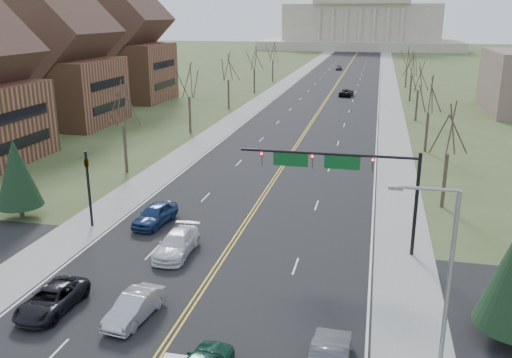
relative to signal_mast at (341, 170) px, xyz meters
The scene contains 32 objects.
ground 16.46m from the signal_mast, 118.88° to the right, with size 600.00×600.00×0.00m, color #415128.
road 96.96m from the signal_mast, 94.41° to the left, with size 20.00×380.00×0.01m, color black.
cross_road 12.03m from the signal_mast, 134.80° to the right, with size 120.00×14.00×0.01m, color black.
sidewalk_left 98.61m from the signal_mast, 101.39° to the left, with size 4.00×380.00×0.03m, color gray.
sidewalk_right 96.78m from the signal_mast, 87.30° to the left, with size 4.00×380.00×0.03m, color gray.
center_line 96.96m from the signal_mast, 94.41° to the left, with size 0.42×380.00×0.01m, color gold.
edge_line_left 98.20m from the signal_mast, 100.13° to the left, with size 0.15×380.00×0.01m, color silver.
edge_line_right 96.70m from the signal_mast, 88.60° to the left, with size 0.15×380.00×0.01m, color silver.
capitol 236.68m from the signal_mast, 91.80° to the left, with size 90.00×60.00×50.00m.
signal_mast is the anchor object (origin of this frame).
signal_left 19.06m from the signal_mast, behind, with size 0.32×0.36×6.00m.
street_light 14.51m from the signal_mast, 68.59° to the right, with size 2.90×0.25×9.07m.
tree_r_0 13.26m from the signal_mast, 52.51° to the left, with size 3.74×3.74×8.50m.
tree_l_0 27.17m from the signal_mast, 147.71° to the left, with size 3.96×3.96×9.00m.
tree_r_1 31.56m from the signal_mast, 75.21° to the left, with size 3.74×3.74×8.50m.
tree_l_1 41.45m from the signal_mast, 123.63° to the left, with size 3.96×3.96×9.00m.
tree_r_2 51.15m from the signal_mast, 80.94° to the left, with size 3.74×3.74×8.50m.
tree_l_2 59.15m from the signal_mast, 112.83° to the left, with size 3.96×3.96×9.00m.
tree_r_3 70.96m from the signal_mast, 83.48° to the left, with size 3.74×3.74×8.50m.
tree_l_3 77.96m from the signal_mast, 107.12° to the left, with size 3.96×3.96×9.00m.
tree_r_4 90.86m from the signal_mast, 84.91° to the left, with size 3.74×3.74×8.50m.
tree_l_4 97.25m from the signal_mast, 103.65° to the left, with size 3.96×3.96×9.00m.
conifer_l 25.53m from the signal_mast, behind, with size 3.64×3.64×6.50m.
bldg_left_mid 56.81m from the signal_mast, 139.96° to the left, with size 15.10×14.28×20.75m.
bldg_left_far 75.76m from the signal_mast, 126.91° to the left, with size 17.10×14.28×23.25m.
car_nb_outer_lead 14.97m from the signal_mast, 87.08° to the right, with size 1.71×4.91×1.62m, color #46494E.
car_sb_inner_lead 16.17m from the signal_mast, 130.37° to the right, with size 1.52×4.35×1.43m, color #A5A7AE.
car_sb_outer_lead 19.67m from the signal_mast, 141.15° to the right, with size 2.25×4.88×1.36m, color black.
car_sb_inner_second 12.27m from the signal_mast, 162.22° to the right, with size 2.10×5.17×1.50m, color silver.
car_sb_outer_second 15.16m from the signal_mast, behind, with size 1.92×4.78×1.63m, color navy.
car_far_nb 74.77m from the signal_mast, 93.13° to the left, with size 2.37×5.14×1.43m, color black.
car_far_sb 127.67m from the signal_mast, 94.27° to the left, with size 1.61×4.00×1.36m, color #494B50.
Camera 1 is at (9.52, -21.96, 15.82)m, focal length 38.00 mm.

